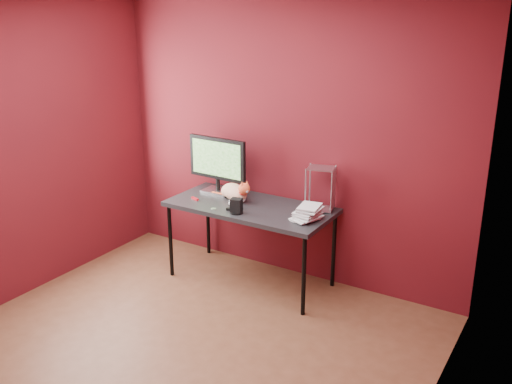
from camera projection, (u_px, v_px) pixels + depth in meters
The scene contains 11 objects.
room at pixel (159, 170), 3.72m from camera, with size 3.52×3.52×2.61m.
desk at pixel (250, 210), 5.14m from camera, with size 1.50×0.70×0.75m.
monitor at pixel (217, 162), 5.37m from camera, with size 0.62×0.21×0.54m.
cat at pixel (235, 192), 5.23m from camera, with size 0.47×0.29×0.23m.
skull_mug at pixel (233, 203), 5.06m from camera, with size 0.09×0.09×0.08m.
speaker at pixel (236, 206), 4.92m from camera, with size 0.12×0.12×0.13m.
book_stack at pixel (302, 139), 4.62m from camera, with size 0.24×0.27×1.36m.
wire_rack at pixel (320, 188), 4.96m from camera, with size 0.27×0.24×0.39m.
pocket_knife at pixel (195, 199), 5.27m from camera, with size 0.09×0.02×0.02m, color #AB0D17.
black_gadget at pixel (229, 209), 5.00m from camera, with size 0.05×0.03×0.02m, color black.
washer at pixel (213, 209), 5.03m from camera, with size 0.05×0.05×0.00m, color #AAA9AE.
Camera 1 is at (2.40, -2.72, 2.50)m, focal length 40.00 mm.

